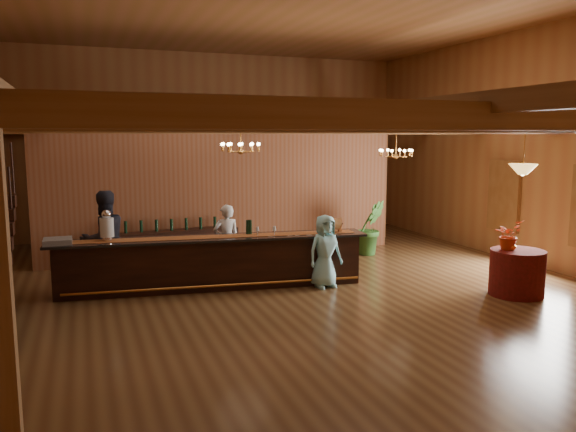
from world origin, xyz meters
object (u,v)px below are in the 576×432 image
object	(u,v)px
staff_second	(104,239)
floor_plant	(370,227)
bartender	(226,241)
guest	(325,251)
raffle_drum	(334,224)
chandelier_right	(396,153)
tasting_bar	(213,262)
round_table	(517,273)
backbar_shelf	(179,247)
chandelier_left	(241,147)
pendant_lamp	(523,169)
beverage_dispenser	(107,226)

from	to	relation	value
staff_second	floor_plant	xyz separation A→B (m)	(6.50, 0.98, -0.27)
bartender	guest	bearing A→B (deg)	136.60
raffle_drum	bartender	size ratio (longest dim) A/B	0.22
chandelier_right	floor_plant	size ratio (longest dim) A/B	0.57
staff_second	floor_plant	size ratio (longest dim) A/B	1.38
staff_second	tasting_bar	bearing A→B (deg)	136.34
round_table	guest	xyz separation A→B (m)	(-3.19, 1.79, 0.30)
backbar_shelf	chandelier_left	xyz separation A→B (m)	(0.94, -2.19, 2.40)
pendant_lamp	floor_plant	size ratio (longest dim) A/B	0.64
raffle_drum	pendant_lamp	bearing A→B (deg)	-36.74
beverage_dispenser	floor_plant	bearing A→B (deg)	13.11
tasting_bar	staff_second	distance (m)	2.21
backbar_shelf	staff_second	xyz separation A→B (m)	(-1.75, -1.67, 0.58)
tasting_bar	backbar_shelf	bearing A→B (deg)	102.88
beverage_dispenser	chandelier_left	size ratio (longest dim) A/B	0.75
round_table	bartender	distance (m)	5.88
staff_second	backbar_shelf	bearing A→B (deg)	-157.55
round_table	chandelier_left	distance (m)	5.90
chandelier_right	pendant_lamp	distance (m)	3.61
backbar_shelf	round_table	size ratio (longest dim) A/B	2.81
beverage_dispenser	floor_plant	distance (m)	6.66
round_table	guest	distance (m)	3.67
bartender	floor_plant	size ratio (longest dim) A/B	1.11
beverage_dispenser	floor_plant	size ratio (longest dim) A/B	0.43
staff_second	bartender	bearing A→B (deg)	159.08
backbar_shelf	guest	world-z (taller)	guest
pendant_lamp	floor_plant	distance (m)	4.68
chandelier_left	bartender	xyz separation A→B (m)	(-0.20, 0.53, -2.01)
beverage_dispenser	chandelier_left	xyz separation A→B (m)	(2.65, 0.01, 1.47)
round_table	pendant_lamp	world-z (taller)	pendant_lamp
chandelier_right	staff_second	xyz separation A→B (m)	(-6.75, -0.25, -1.65)
backbar_shelf	guest	distance (m)	3.99
raffle_drum	round_table	bearing A→B (deg)	-36.74
tasting_bar	pendant_lamp	world-z (taller)	pendant_lamp
pendant_lamp	raffle_drum	bearing A→B (deg)	143.26
backbar_shelf	round_table	bearing A→B (deg)	-47.31
tasting_bar	round_table	xyz separation A→B (m)	(5.32, -2.48, -0.09)
chandelier_left	pendant_lamp	bearing A→B (deg)	-31.06
beverage_dispenser	staff_second	distance (m)	0.63
pendant_lamp	floor_plant	xyz separation A→B (m)	(-0.83, 4.28, -1.70)
tasting_bar	floor_plant	distance (m)	4.85
tasting_bar	chandelier_right	size ratio (longest dim) A/B	7.82
bartender	round_table	bearing A→B (deg)	145.17
tasting_bar	backbar_shelf	world-z (taller)	tasting_bar
tasting_bar	chandelier_left	distance (m)	2.39
raffle_drum	guest	xyz separation A→B (m)	(-0.34, -0.34, -0.48)
bartender	staff_second	size ratio (longest dim) A/B	0.80
chandelier_left	staff_second	xyz separation A→B (m)	(-2.69, 0.52, -1.82)
backbar_shelf	bartender	bearing A→B (deg)	-71.41
pendant_lamp	guest	size ratio (longest dim) A/B	0.61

